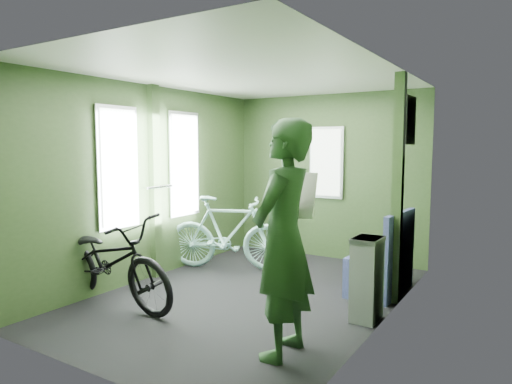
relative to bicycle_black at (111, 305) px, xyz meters
The scene contains 6 objects.
room 2.02m from the bicycle_black, 46.37° to the left, with size 4.00×4.02×2.31m.
bicycle_black is the anchor object (origin of this frame).
bicycle_mint 1.69m from the bicycle_black, 81.49° to the left, with size 0.46×1.62×0.97m, color #A1E2D8.
passenger 2.16m from the bicycle_black, ahead, with size 0.46×0.70×1.79m.
waste_box 2.51m from the bicycle_black, 23.12° to the left, with size 0.23×0.32×0.77m, color gray.
bench_seat 2.85m from the bicycle_black, 40.17° to the left, with size 0.53×0.88×0.90m.
Camera 1 is at (2.53, -3.98, 1.59)m, focal length 32.00 mm.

